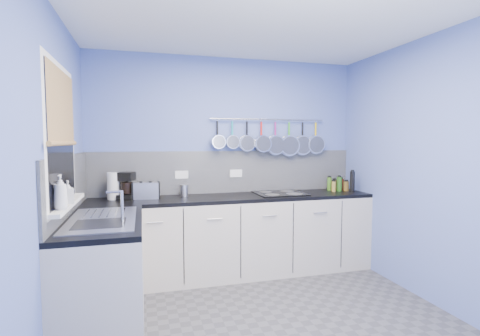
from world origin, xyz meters
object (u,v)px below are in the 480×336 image
canister (184,190)px  soap_bottle_b (68,192)px  soap_bottle_a (60,192)px  coffee_maker (127,186)px  toaster (146,190)px  paper_towel (113,186)px  hob (280,193)px

canister → soap_bottle_b: bearing=-132.0°
soap_bottle_a → canister: soap_bottle_a is taller
soap_bottle_b → canister: (0.99, 1.10, -0.17)m
coffee_maker → toaster: (0.20, -0.01, -0.06)m
soap_bottle_a → paper_towel: (0.24, 1.32, -0.13)m
soap_bottle_a → toaster: (0.57, 1.30, -0.18)m
toaster → canister: size_ratio=2.13×
soap_bottle_a → soap_bottle_b: 0.25m
soap_bottle_b → toaster: 1.20m
soap_bottle_a → toaster: size_ratio=0.87×
canister → soap_bottle_a: bearing=-126.3°
toaster → canister: (0.42, 0.05, -0.02)m
canister → toaster: bearing=-172.5°
coffee_maker → canister: bearing=24.1°
soap_bottle_b → coffee_maker: 1.12m
paper_towel → hob: size_ratio=0.51×
paper_towel → toaster: (0.33, -0.03, -0.05)m
coffee_maker → paper_towel: bearing=-167.8°
soap_bottle_a → soap_bottle_b: (0.00, 0.25, -0.03)m
canister → hob: 1.11m
soap_bottle_a → toaster: soap_bottle_a is taller
hob → soap_bottle_a: bearing=-149.7°
canister → hob: canister is taller
soap_bottle_a → hob: soap_bottle_a is taller
canister → hob: bearing=-6.5°
toaster → hob: (1.52, -0.07, -0.08)m
coffee_maker → soap_bottle_b: bearing=-89.7°
hob → soap_bottle_b: bearing=-155.0°
paper_towel → soap_bottle_b: bearing=-102.7°
soap_bottle_b → hob: size_ratio=0.31×
soap_bottle_a → coffee_maker: (0.38, 1.31, -0.13)m
soap_bottle_a → canister: 1.69m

